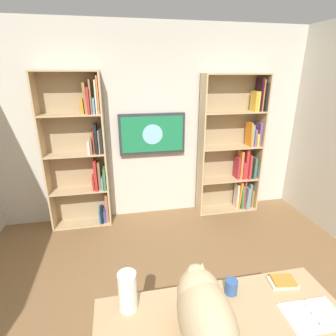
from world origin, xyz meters
TOP-DOWN VIEW (x-y plane):
  - wall_back at (0.00, -2.23)m, footprint 4.52×0.06m
  - bookshelf_left at (-1.22, -2.06)m, footprint 0.93×0.28m
  - bookshelf_right at (1.00, -2.06)m, footprint 0.80×0.28m
  - wall_mounted_tv at (0.05, -2.15)m, footprint 0.93×0.07m
  - cat at (0.17, 0.54)m, footprint 0.29×0.67m
  - open_binder at (-0.50, 0.54)m, footprint 0.34×0.23m
  - paper_towel_roll at (0.55, 0.27)m, footprint 0.11×0.11m
  - coffee_mug at (-0.10, 0.28)m, footprint 0.08×0.08m
  - desk_book_stack at (-0.48, 0.27)m, footprint 0.19×0.13m

SIDE VIEW (x-z plane):
  - open_binder at x=-0.50m, z-range 0.73..0.75m
  - desk_book_stack at x=-0.48m, z-range 0.73..0.77m
  - coffee_mug at x=-0.10m, z-range 0.73..0.83m
  - paper_towel_roll at x=0.55m, z-range 0.73..0.99m
  - cat at x=0.17m, z-range 0.74..1.10m
  - bookshelf_left at x=-1.22m, z-range -0.08..1.98m
  - bookshelf_right at x=1.00m, z-range 0.02..2.11m
  - wall_mounted_tv at x=0.05m, z-range 0.97..1.54m
  - wall_back at x=0.00m, z-range 0.00..2.70m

